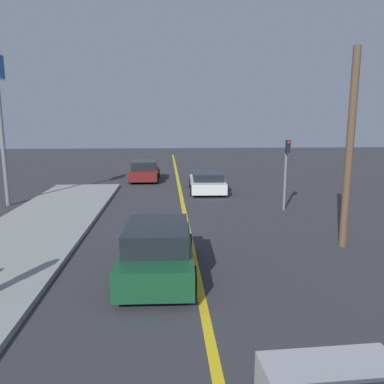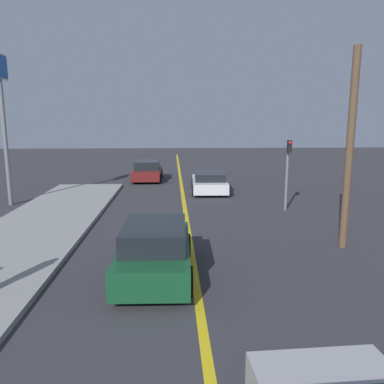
{
  "view_description": "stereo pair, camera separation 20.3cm",
  "coord_description": "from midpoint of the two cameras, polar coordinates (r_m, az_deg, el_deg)",
  "views": [
    {
      "loc": [
        -0.76,
        1.63,
        4.0
      ],
      "look_at": [
        0.14,
        15.01,
        1.48
      ],
      "focal_mm": 35.0,
      "sensor_mm": 36.0,
      "label": 1
    },
    {
      "loc": [
        -0.56,
        1.61,
        4.0
      ],
      "look_at": [
        0.14,
        15.01,
        1.48
      ],
      "focal_mm": 35.0,
      "sensor_mm": 36.0,
      "label": 2
    }
  ],
  "objects": [
    {
      "name": "utility_pole",
      "position": [
        12.69,
        22.44,
        5.85
      ],
      "size": [
        0.24,
        0.24,
        6.24
      ],
      "color": "brown",
      "rests_on": "ground_plane"
    },
    {
      "name": "car_parked_left_lot",
      "position": [
        26.11,
        -7.44,
        3.18
      ],
      "size": [
        2.01,
        4.05,
        1.37
      ],
      "rotation": [
        0.0,
        0.0,
        -0.01
      ],
      "color": "maroon",
      "rests_on": "ground_plane"
    },
    {
      "name": "traffic_light",
      "position": [
        17.38,
        13.83,
        3.79
      ],
      "size": [
        0.18,
        0.4,
        3.21
      ],
      "color": "slate",
      "rests_on": "ground_plane"
    },
    {
      "name": "sidewalk_left",
      "position": [
        12.66,
        -27.28,
        -8.66
      ],
      "size": [
        3.9,
        25.12,
        0.15
      ],
      "color": "gray",
      "rests_on": "ground_plane"
    },
    {
      "name": "road_center_line",
      "position": [
        16.87,
        -1.52,
        -3.07
      ],
      "size": [
        0.2,
        60.0,
        0.01
      ],
      "color": "gold",
      "rests_on": "ground_plane"
    },
    {
      "name": "car_far_distant",
      "position": [
        21.73,
        2.05,
        1.53
      ],
      "size": [
        2.15,
        4.23,
        1.16
      ],
      "rotation": [
        0.0,
        0.0,
        -0.04
      ],
      "color": "silver",
      "rests_on": "ground_plane"
    },
    {
      "name": "car_ahead_center",
      "position": [
        9.99,
        -5.88,
        -8.8
      ],
      "size": [
        2.0,
        4.16,
        1.42
      ],
      "rotation": [
        0.0,
        0.0,
        -0.03
      ],
      "color": "#144728",
      "rests_on": "ground_plane"
    }
  ]
}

